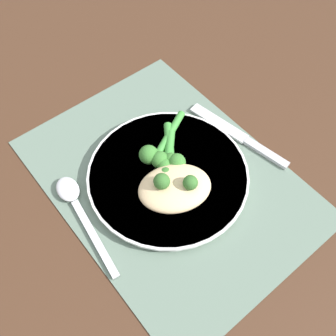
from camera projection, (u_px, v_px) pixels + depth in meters
ground_plane at (168, 179)px, 0.64m from camera, size 3.00×3.00×0.00m
placemat at (168, 179)px, 0.64m from camera, size 0.46×0.34×0.00m
plate at (168, 175)px, 0.63m from camera, size 0.26×0.26×0.01m
chicken_fillet at (175, 188)px, 0.59m from camera, size 0.12×0.14×0.03m
pesto_dollop_primary at (162, 181)px, 0.57m from camera, size 0.02×0.02×0.02m
pesto_dollop_secondary at (189, 183)px, 0.57m from camera, size 0.02×0.02×0.02m
broccoli_stalk_front at (167, 171)px, 0.61m from camera, size 0.09×0.09×0.03m
broccoli_stalk_rear at (172, 158)px, 0.63m from camera, size 0.09×0.08×0.03m
broccoli_stalk_right at (157, 152)px, 0.63m from camera, size 0.08×0.12×0.03m
knife at (239, 136)px, 0.68m from camera, size 0.20×0.05×0.01m
spoon at (74, 201)px, 0.61m from camera, size 0.19×0.05×0.01m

